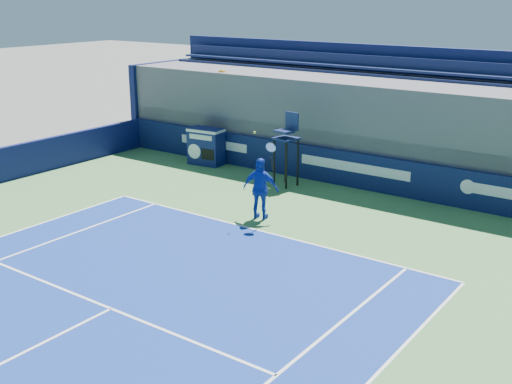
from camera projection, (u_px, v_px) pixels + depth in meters
The scene contains 5 objects.
back_hoarding at pixel (355, 170), 21.29m from camera, with size 20.40×0.21×1.20m.
match_clock at pixel (206, 145), 24.13m from camera, with size 1.39×0.85×1.40m.
umpire_chair at pixel (287, 141), 21.24m from camera, with size 0.81×0.81×2.48m.
tennis_player at pixel (261, 189), 18.20m from camera, with size 1.13×0.72×2.57m.
stadium_seating at pixel (383, 124), 22.52m from camera, with size 21.00×4.05×4.40m.
Camera 1 is at (9.38, -1.48, 6.23)m, focal length 45.00 mm.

